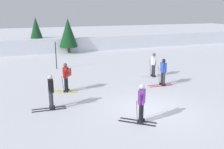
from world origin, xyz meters
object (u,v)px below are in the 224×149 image
object	(u,v)px
conifer_far_centre	(36,33)
skier_purple	(141,102)
skier_black	(51,91)
trail_marker_pole	(56,55)
skier_red	(66,76)
skier_blue	(163,71)
conifer_far_left	(68,33)
skier_white	(153,64)

from	to	relation	value
conifer_far_centre	skier_purple	bearing A→B (deg)	-82.97
skier_black	trail_marker_pole	xyz separation A→B (m)	(1.54, 8.29, 0.18)
skier_red	skier_black	size ratio (longest dim) A/B	1.00
skier_blue	trail_marker_pole	world-z (taller)	trail_marker_pole
conifer_far_left	conifer_far_centre	distance (m)	3.64
skier_purple	skier_blue	bearing A→B (deg)	47.90
skier_white	trail_marker_pole	distance (m)	7.82
trail_marker_pole	conifer_far_left	distance (m)	7.52
skier_white	conifer_far_left	distance (m)	12.55
skier_red	skier_blue	bearing A→B (deg)	-9.51
skier_red	skier_blue	size ratio (longest dim) A/B	1.00
skier_purple	conifer_far_centre	world-z (taller)	conifer_far_centre
skier_purple	trail_marker_pole	distance (m)	11.29
skier_red	trail_marker_pole	world-z (taller)	trail_marker_pole
skier_blue	skier_black	bearing A→B (deg)	-169.53
skier_purple	conifer_far_left	size ratio (longest dim) A/B	0.46
skier_black	conifer_far_left	distance (m)	15.87
skier_blue	conifer_far_left	bearing A→B (deg)	102.32
skier_purple	skier_white	xyz separation A→B (m)	(4.30, 6.21, -0.00)
skier_white	conifer_far_left	xyz separation A→B (m)	(-3.58, 11.96, 1.30)
skier_purple	conifer_far_left	bearing A→B (deg)	87.75
skier_black	conifer_far_left	xyz separation A→B (m)	(4.01, 15.30, 1.30)
conifer_far_centre	conifer_far_left	bearing A→B (deg)	-29.33
skier_white	trail_marker_pole	world-z (taller)	trail_marker_pole
skier_blue	trail_marker_pole	bearing A→B (deg)	128.34
skier_blue	conifer_far_centre	size ratio (longest dim) A/B	0.44
skier_white	skier_black	size ratio (longest dim) A/B	1.00
skier_purple	skier_black	xyz separation A→B (m)	(-3.29, 2.87, -0.00)
trail_marker_pole	skier_red	bearing A→B (deg)	-93.48
skier_red	skier_blue	distance (m)	5.97
skier_purple	skier_red	xyz separation A→B (m)	(-2.12, 5.16, 0.04)
conifer_far_centre	trail_marker_pole	bearing A→B (deg)	-85.39
conifer_far_left	conifer_far_centre	world-z (taller)	conifer_far_centre
skier_red	trail_marker_pole	bearing A→B (deg)	86.52
skier_blue	skier_white	bearing A→B (deg)	75.51
skier_blue	conifer_far_left	size ratio (longest dim) A/B	0.46
skier_blue	trail_marker_pole	distance (m)	8.90
skier_blue	conifer_far_centre	bearing A→B (deg)	111.55
skier_blue	skier_red	bearing A→B (deg)	170.49
skier_white	conifer_far_left	size ratio (longest dim) A/B	0.46
skier_white	conifer_far_centre	size ratio (longest dim) A/B	0.44
skier_white	skier_blue	distance (m)	2.10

